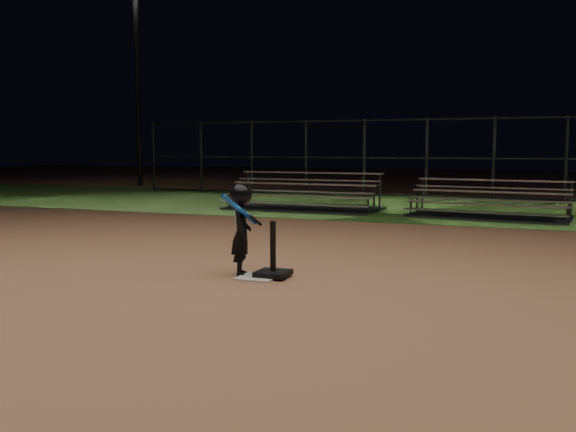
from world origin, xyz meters
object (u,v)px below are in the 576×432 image
at_px(child_batter, 241,227).
at_px(light_pole_left, 136,64).
at_px(home_plate, 258,277).
at_px(bleacher_right, 488,210).
at_px(batting_tee, 273,266).
at_px(bleacher_left, 303,202).

xyz_separation_m(child_batter, light_pole_left, (-11.74, 14.85, 4.35)).
relative_size(home_plate, bleacher_right, 0.12).
xyz_separation_m(batting_tee, bleacher_right, (2.02, 7.71, 0.04)).
relative_size(batting_tee, light_pole_left, 0.08).
bearing_deg(light_pole_left, child_batter, -51.67).
relative_size(child_batter, light_pole_left, 0.14).
height_order(bleacher_left, light_pole_left, light_pole_left).
bearing_deg(bleacher_left, bleacher_right, -1.73).
height_order(batting_tee, bleacher_left, bleacher_left).
bearing_deg(bleacher_left, child_batter, -73.60).
distance_m(home_plate, bleacher_left, 8.42).
height_order(batting_tee, light_pole_left, light_pole_left).
bearing_deg(bleacher_right, batting_tee, -97.70).
bearing_deg(child_batter, light_pole_left, 16.55).
xyz_separation_m(batting_tee, bleacher_left, (-2.49, 7.99, 0.06)).
height_order(child_batter, bleacher_right, child_batter).
xyz_separation_m(home_plate, bleacher_left, (-2.34, 8.09, 0.18)).
height_order(home_plate, child_batter, child_batter).
xyz_separation_m(bleacher_left, light_pole_left, (-9.66, 6.85, 4.75)).
distance_m(home_plate, child_batter, 0.65).
relative_size(bleacher_left, light_pole_left, 0.47).
relative_size(batting_tee, child_batter, 0.59).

